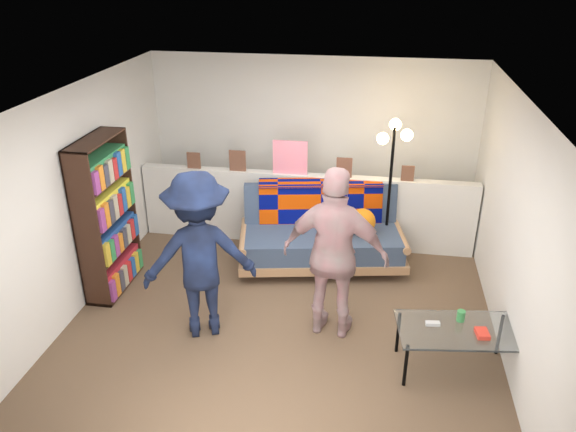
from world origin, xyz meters
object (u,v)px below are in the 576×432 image
object	(u,v)px
floor_lamp	(392,163)
person_left	(199,256)
person_right	(335,255)
futon_sofa	(323,234)
bookshelf	(107,221)
coffee_table	(458,332)

from	to	relation	value
floor_lamp	person_left	xyz separation A→B (m)	(-1.87, -1.89, -0.41)
person_left	person_right	size ratio (longest dim) A/B	0.97
futon_sofa	person_left	size ratio (longest dim) A/B	1.23
person_left	bookshelf	bearing A→B (deg)	-47.90
bookshelf	coffee_table	bearing A→B (deg)	-12.79
bookshelf	floor_lamp	distance (m)	3.44
futon_sofa	person_left	xyz separation A→B (m)	(-1.08, -1.60, 0.48)
person_right	futon_sofa	bearing A→B (deg)	-71.86
person_left	floor_lamp	bearing A→B (deg)	-155.91
futon_sofa	person_right	xyz separation A→B (m)	(0.26, -1.41, 0.50)
futon_sofa	bookshelf	bearing A→B (deg)	-158.23
floor_lamp	futon_sofa	bearing A→B (deg)	-159.85
person_right	person_left	bearing A→B (deg)	15.88
futon_sofa	coffee_table	world-z (taller)	futon_sofa
coffee_table	floor_lamp	xyz separation A→B (m)	(-0.66, 2.11, 0.86)
bookshelf	person_left	distance (m)	1.46
futon_sofa	coffee_table	xyz separation A→B (m)	(1.45, -1.82, 0.02)
bookshelf	coffee_table	world-z (taller)	bookshelf
coffee_table	person_left	xyz separation A→B (m)	(-2.53, 0.22, 0.46)
floor_lamp	coffee_table	bearing A→B (deg)	-72.57
floor_lamp	person_right	xyz separation A→B (m)	(-0.53, -1.70, -0.38)
person_left	person_right	distance (m)	1.35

